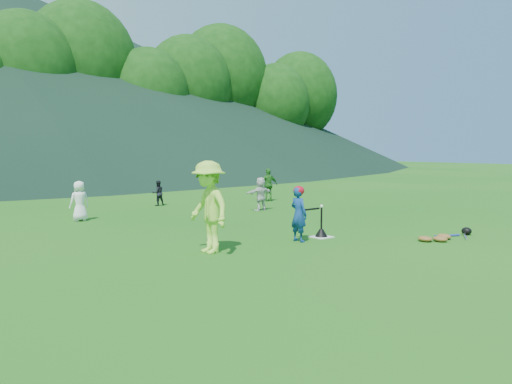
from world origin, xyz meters
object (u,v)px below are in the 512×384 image
fielder_d (261,194)px  batting_tee (321,232)px  fielder_a (79,201)px  equipment_pile (445,236)px  batter_child (299,214)px  fielder_c (269,185)px  fielder_b (158,193)px  home_plate (321,237)px  adult_coach (209,207)px

fielder_d → batting_tee: (-2.05, -4.87, -0.43)m
fielder_a → equipment_pile: fielder_a is taller
equipment_pile → batter_child: bearing=146.6°
batter_child → fielder_c: (4.94, 7.06, 0.03)m
fielder_b → fielder_c: (4.17, -1.29, 0.19)m
fielder_a → fielder_c: size_ratio=0.89×
home_plate → fielder_d: bearing=67.2°
fielder_a → batting_tee: 7.16m
equipment_pile → fielder_b: bearing=101.5°
fielder_d → equipment_pile: fielder_d is taller
fielder_b → fielder_c: 4.37m
adult_coach → batting_tee: adult_coach is taller
adult_coach → fielder_b: bearing=161.4°
fielder_d → fielder_c: bearing=-136.6°
batter_child → equipment_pile: (2.84, -1.87, -0.55)m
batter_child → home_plate: bearing=-87.9°
adult_coach → fielder_d: adult_coach is taller
home_plate → adult_coach: (-3.03, 0.16, 0.91)m
home_plate → equipment_pile: 2.82m
batter_child → batting_tee: size_ratio=1.81×
adult_coach → equipment_pile: (5.08, -2.10, -0.86)m
batter_child → equipment_pile: bearing=-125.6°
batter_child → fielder_d: (2.84, 4.93, -0.05)m
batter_child → fielder_b: size_ratio=1.33×
batter_child → batting_tee: bearing=-87.9°
fielder_b → fielder_d: 4.01m
adult_coach → fielder_d: 6.93m
batter_child → fielder_a: batter_child is taller
batter_child → fielder_d: size_ratio=1.09×
fielder_b → fielder_d: fielder_d is taller
batter_child → fielder_a: 6.84m
batter_child → adult_coach: adult_coach is taller
home_plate → fielder_a: size_ratio=0.39×
fielder_d → fielder_a: bearing=-15.1°
fielder_b → fielder_d: size_ratio=0.82×
fielder_b → home_plate: bearing=94.0°
batting_tee → home_plate: bearing=0.0°
adult_coach → fielder_a: size_ratio=1.59×
batter_child → equipment_pile: 3.45m
adult_coach → fielder_a: (-0.56, 6.01, -0.34)m
batting_tee → equipment_pile: (2.06, -1.93, -0.06)m
adult_coach → batting_tee: (3.03, -0.16, -0.79)m
adult_coach → batting_tee: 3.13m
adult_coach → fielder_c: bearing=135.3°
home_plate → fielder_a: 7.16m
fielder_a → equipment_pile: 9.89m
fielder_c → batting_tee: bearing=74.3°
home_plate → batter_child: batter_child is taller
adult_coach → home_plate: bearing=88.6°
batting_tee → equipment_pile: bearing=-43.2°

